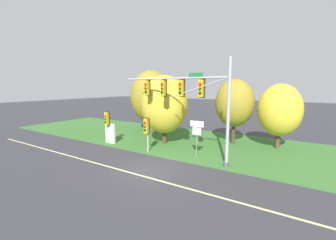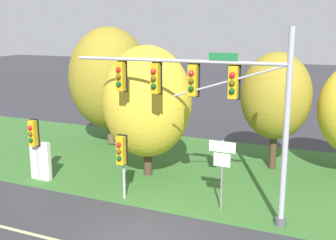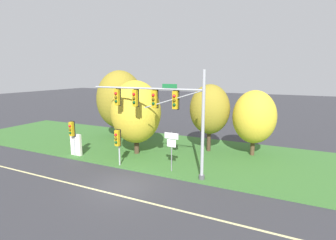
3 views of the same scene
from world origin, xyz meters
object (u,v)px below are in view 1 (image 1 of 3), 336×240
tree_left_of_mast (164,104)px  tree_mid_verge (280,110)px  tree_behind_signpost (235,103)px  tree_nearest_road (151,97)px  pedestrian_signal_near_kerb (146,128)px  pedestrian_signal_further_along (107,121)px  info_kiosk (110,133)px  traffic_signal_mast (189,96)px  route_sign_post (197,132)px

tree_left_of_mast → tree_mid_verge: tree_left_of_mast is taller
tree_behind_signpost → tree_mid_verge: bearing=7.1°
tree_nearest_road → tree_behind_signpost: size_ratio=1.20×
pedestrian_signal_near_kerb → pedestrian_signal_further_along: (-4.98, 0.25, 0.16)m
pedestrian_signal_further_along → info_kiosk: (0.04, 0.33, -1.30)m
traffic_signal_mast → tree_behind_signpost: traffic_signal_mast is taller
route_sign_post → info_kiosk: size_ratio=1.56×
pedestrian_signal_near_kerb → tree_left_of_mast: 3.77m
tree_behind_signpost → pedestrian_signal_further_along: bearing=-146.9°
pedestrian_signal_near_kerb → tree_mid_verge: bearing=39.2°
tree_nearest_road → tree_behind_signpost: bearing=-5.5°
traffic_signal_mast → info_kiosk: size_ratio=4.78×
pedestrian_signal_further_along → tree_nearest_road: size_ratio=0.42×
pedestrian_signal_near_kerb → tree_behind_signpost: bearing=53.0°
route_sign_post → tree_left_of_mast: tree_left_of_mast is taller
pedestrian_signal_near_kerb → tree_mid_verge: (9.04, 7.37, 1.33)m
pedestrian_signal_near_kerb → info_kiosk: bearing=173.3°
tree_behind_signpost → pedestrian_signal_near_kerb: bearing=-127.0°
tree_left_of_mast → pedestrian_signal_further_along: bearing=-145.8°
traffic_signal_mast → tree_nearest_road: size_ratio=1.22×
tree_nearest_road → info_kiosk: size_ratio=3.91×
route_sign_post → info_kiosk: bearing=-178.8°
pedestrian_signal_near_kerb → route_sign_post: 4.30m
route_sign_post → info_kiosk: route_sign_post is taller
route_sign_post → tree_behind_signpost: (0.97, 6.11, 1.86)m
traffic_signal_mast → tree_behind_signpost: bearing=77.4°
route_sign_post → tree_behind_signpost: size_ratio=0.48×
tree_left_of_mast → route_sign_post: bearing=-28.8°
tree_nearest_road → tree_mid_verge: (14.47, -0.55, -0.78)m
pedestrian_signal_near_kerb → pedestrian_signal_further_along: 4.99m
route_sign_post → tree_nearest_road: bearing=143.5°
pedestrian_signal_near_kerb → tree_left_of_mast: tree_left_of_mast is taller
pedestrian_signal_further_along → pedestrian_signal_near_kerb: bearing=-2.9°
traffic_signal_mast → tree_behind_signpost: 6.79m
tree_nearest_road → tree_left_of_mast: size_ratio=1.14×
tree_behind_signpost → tree_mid_verge: tree_behind_signpost is taller
pedestrian_signal_further_along → tree_left_of_mast: 5.71m
tree_left_of_mast → tree_behind_signpost: bearing=32.3°
pedestrian_signal_further_along → route_sign_post: pedestrian_signal_further_along is taller
traffic_signal_mast → route_sign_post: bearing=42.3°
pedestrian_signal_further_along → traffic_signal_mast: bearing=0.5°
traffic_signal_mast → tree_mid_verge: bearing=53.0°
pedestrian_signal_further_along → info_kiosk: size_ratio=1.63×
tree_left_of_mast → tree_mid_verge: size_ratio=1.14×
pedestrian_signal_near_kerb → tree_nearest_road: tree_nearest_road is taller
route_sign_post → tree_behind_signpost: 6.46m
pedestrian_signal_near_kerb → tree_nearest_road: (-5.43, 7.92, 2.11)m
tree_left_of_mast → tree_nearest_road: bearing=137.5°
pedestrian_signal_near_kerb → info_kiosk: pedestrian_signal_near_kerb is taller
tree_nearest_road → traffic_signal_mast: bearing=-39.7°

